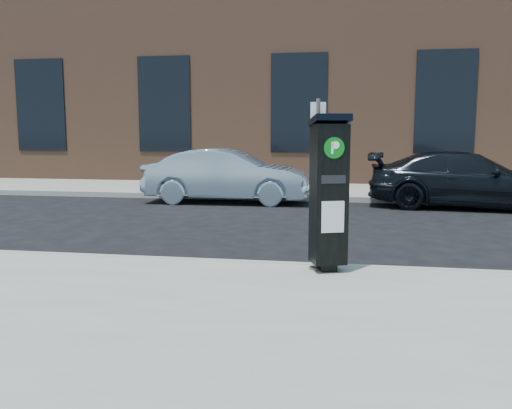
% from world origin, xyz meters
% --- Properties ---
extents(ground, '(120.00, 120.00, 0.00)m').
position_xyz_m(ground, '(0.00, 0.00, 0.00)').
color(ground, black).
rests_on(ground, ground).
extents(sidewalk_far, '(60.00, 12.00, 0.15)m').
position_xyz_m(sidewalk_far, '(0.00, 14.00, 0.07)').
color(sidewalk_far, gray).
rests_on(sidewalk_far, ground).
extents(curb_near, '(60.00, 0.12, 0.16)m').
position_xyz_m(curb_near, '(0.00, -0.02, 0.07)').
color(curb_near, '#9E9B93').
rests_on(curb_near, ground).
extents(curb_far, '(60.00, 0.12, 0.16)m').
position_xyz_m(curb_far, '(0.00, 8.02, 0.07)').
color(curb_far, '#9E9B93').
rests_on(curb_far, ground).
extents(building, '(28.00, 10.05, 8.25)m').
position_xyz_m(building, '(-0.00, 17.00, 4.15)').
color(building, brown).
rests_on(building, ground).
extents(parking_kiosk, '(0.59, 0.56, 2.10)m').
position_xyz_m(parking_kiosk, '(1.52, -0.35, 1.23)').
color(parking_kiosk, black).
rests_on(parking_kiosk, sidewalk_near).
extents(sign_pole, '(0.20, 0.18, 2.30)m').
position_xyz_m(sign_pole, '(1.36, -0.30, 1.29)').
color(sign_pole, '#56504C').
rests_on(sign_pole, sidewalk_near).
extents(car_silver, '(4.65, 1.71, 1.52)m').
position_xyz_m(car_silver, '(-1.59, 7.40, 0.76)').
color(car_silver, '#99ADC3').
rests_on(car_silver, ground).
extents(car_dark, '(5.29, 2.58, 1.48)m').
position_xyz_m(car_dark, '(4.88, 7.40, 0.74)').
color(car_dark, black).
rests_on(car_dark, ground).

